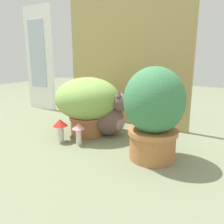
{
  "coord_description": "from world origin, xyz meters",
  "views": [
    {
      "loc": [
        0.83,
        -1.04,
        0.51
      ],
      "look_at": [
        0.13,
        0.1,
        0.18
      ],
      "focal_mm": 37.31,
      "sensor_mm": 36.0,
      "label": 1
    }
  ],
  "objects_px": {
    "cat": "(108,117)",
    "mushroom_ornament_red": "(60,126)",
    "leafy_planter": "(154,111)",
    "mushroom_ornament_pink": "(79,130)",
    "grass_planter": "(88,102)"
  },
  "relations": [
    {
      "from": "mushroom_ornament_pink",
      "to": "mushroom_ornament_red",
      "type": "height_order",
      "value": "mushroom_ornament_red"
    },
    {
      "from": "leafy_planter",
      "to": "mushroom_ornament_pink",
      "type": "xyz_separation_m",
      "value": [
        -0.43,
        -0.05,
        -0.16
      ]
    },
    {
      "from": "leafy_planter",
      "to": "mushroom_ornament_red",
      "type": "height_order",
      "value": "leafy_planter"
    },
    {
      "from": "mushroom_ornament_pink",
      "to": "mushroom_ornament_red",
      "type": "distance_m",
      "value": 0.13
    },
    {
      "from": "grass_planter",
      "to": "mushroom_ornament_red",
      "type": "bearing_deg",
      "value": -103.01
    },
    {
      "from": "grass_planter",
      "to": "mushroom_ornament_pink",
      "type": "distance_m",
      "value": 0.24
    },
    {
      "from": "leafy_planter",
      "to": "mushroom_ornament_pink",
      "type": "bearing_deg",
      "value": -173.86
    },
    {
      "from": "leafy_planter",
      "to": "mushroom_ornament_red",
      "type": "relative_size",
      "value": 3.29
    },
    {
      "from": "leafy_planter",
      "to": "mushroom_ornament_pink",
      "type": "distance_m",
      "value": 0.46
    },
    {
      "from": "grass_planter",
      "to": "leafy_planter",
      "type": "relative_size",
      "value": 0.9
    },
    {
      "from": "grass_planter",
      "to": "mushroom_ornament_pink",
      "type": "bearing_deg",
      "value": -68.02
    },
    {
      "from": "grass_planter",
      "to": "mushroom_ornament_pink",
      "type": "xyz_separation_m",
      "value": [
        0.08,
        -0.19,
        -0.12
      ]
    },
    {
      "from": "grass_planter",
      "to": "cat",
      "type": "height_order",
      "value": "grass_planter"
    },
    {
      "from": "cat",
      "to": "mushroom_ornament_pink",
      "type": "height_order",
      "value": "cat"
    },
    {
      "from": "cat",
      "to": "mushroom_ornament_red",
      "type": "relative_size",
      "value": 2.73
    }
  ]
}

